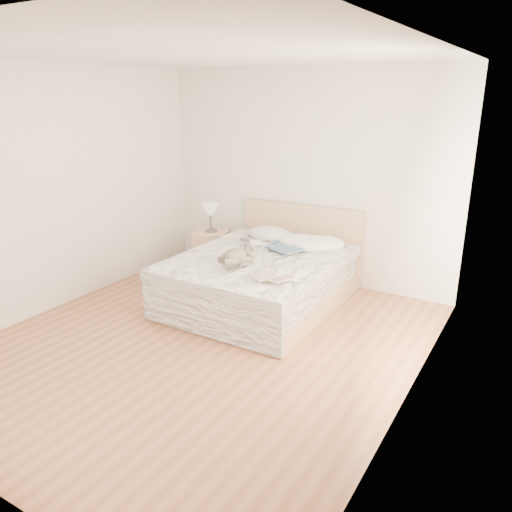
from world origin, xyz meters
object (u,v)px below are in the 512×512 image
nightstand (212,251)px  teddy_bear (235,262)px  table_lamp (210,212)px  childrens_book (274,278)px  photo_book (250,242)px  bed (262,278)px

nightstand → teddy_bear: size_ratio=1.50×
nightstand → table_lamp: size_ratio=1.47×
childrens_book → photo_book: bearing=158.4°
photo_book → childrens_book: same height
table_lamp → childrens_book: table_lamp is taller
table_lamp → childrens_book: bearing=-37.3°
photo_book → teddy_bear: (0.29, -0.79, 0.02)m
nightstand → photo_book: bearing=-22.7°
nightstand → childrens_book: childrens_book is taller
table_lamp → photo_book: (0.86, -0.36, -0.20)m
bed → teddy_bear: bed is taller
bed → teddy_bear: size_ratio=5.74×
teddy_bear → table_lamp: bearing=159.0°
teddy_bear → nightstand: bearing=159.0°
table_lamp → teddy_bear: size_ratio=1.02×
table_lamp → childrens_book: size_ratio=1.03×
bed → photo_book: (-0.33, 0.26, 0.32)m
childrens_book → nightstand: bearing=169.0°
photo_book → teddy_bear: bearing=-104.4°
bed → childrens_book: 0.92m
table_lamp → photo_book: table_lamp is taller
childrens_book → teddy_bear: 0.59m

